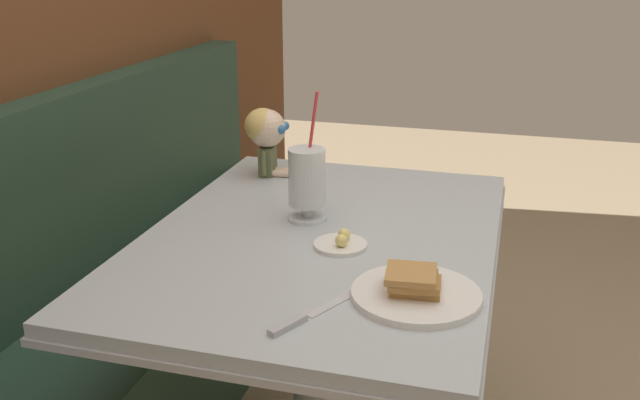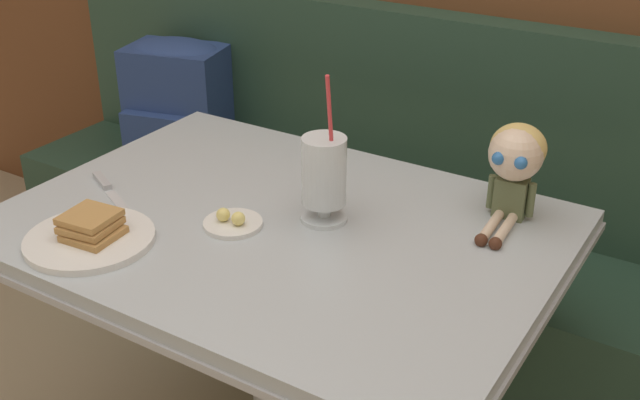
# 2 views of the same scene
# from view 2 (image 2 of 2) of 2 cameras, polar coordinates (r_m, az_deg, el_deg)

# --- Properties ---
(booth_bench) EXTENTS (2.60, 0.48, 1.00)m
(booth_bench) POSITION_cam_2_polar(r_m,az_deg,el_deg) (2.26, 6.34, -4.27)
(booth_bench) COLOR #233D2D
(booth_bench) RESTS_ON ground
(diner_table) EXTENTS (1.11, 0.81, 0.74)m
(diner_table) POSITION_cam_2_polar(r_m,az_deg,el_deg) (1.69, -2.86, -7.46)
(diner_table) COLOR #B2BCC1
(diner_table) RESTS_ON ground
(toast_plate) EXTENTS (0.25, 0.25, 0.06)m
(toast_plate) POSITION_cam_2_polar(r_m,az_deg,el_deg) (1.57, -16.47, -2.49)
(toast_plate) COLOR white
(toast_plate) RESTS_ON diner_table
(milkshake_glass) EXTENTS (0.10, 0.10, 0.32)m
(milkshake_glass) POSITION_cam_2_polar(r_m,az_deg,el_deg) (1.54, 0.30, 1.79)
(milkshake_glass) COLOR silver
(milkshake_glass) RESTS_ON diner_table
(butter_saucer) EXTENTS (0.12, 0.12, 0.04)m
(butter_saucer) POSITION_cam_2_polar(r_m,az_deg,el_deg) (1.57, -6.43, -1.62)
(butter_saucer) COLOR white
(butter_saucer) RESTS_ON diner_table
(butter_knife) EXTENTS (0.22, 0.12, 0.01)m
(butter_knife) POSITION_cam_2_polar(r_m,az_deg,el_deg) (1.77, -15.34, 0.93)
(butter_knife) COLOR silver
(butter_knife) RESTS_ON diner_table
(seated_doll) EXTENTS (0.12, 0.22, 0.20)m
(seated_doll) POSITION_cam_2_polar(r_m,az_deg,el_deg) (1.59, 14.13, 2.95)
(seated_doll) COLOR #5B6642
(seated_doll) RESTS_ON diner_table
(backpack) EXTENTS (0.34, 0.30, 0.41)m
(backpack) POSITION_cam_2_polar(r_m,az_deg,el_deg) (2.51, -10.42, 7.16)
(backpack) COLOR navy
(backpack) RESTS_ON booth_bench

